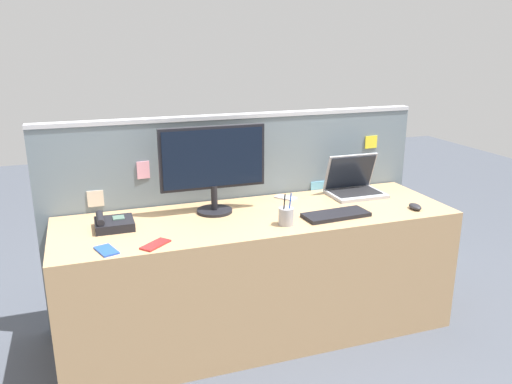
# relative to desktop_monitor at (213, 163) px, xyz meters

# --- Properties ---
(ground_plane) EXTENTS (10.00, 10.00, 0.00)m
(ground_plane) POSITION_rel_desktop_monitor_xyz_m (0.22, -0.14, -1.01)
(ground_plane) COLOR #424751
(desk) EXTENTS (2.21, 0.68, 0.73)m
(desk) POSITION_rel_desktop_monitor_xyz_m (0.22, -0.14, -0.65)
(desk) COLOR tan
(desk) RESTS_ON ground_plane
(cubicle_divider) EXTENTS (2.35, 0.08, 1.24)m
(cubicle_divider) POSITION_rel_desktop_monitor_xyz_m (0.22, 0.24, -0.39)
(cubicle_divider) COLOR slate
(cubicle_divider) RESTS_ON ground_plane
(desktop_monitor) EXTENTS (0.59, 0.20, 0.49)m
(desktop_monitor) POSITION_rel_desktop_monitor_xyz_m (0.00, 0.00, 0.00)
(desktop_monitor) COLOR black
(desktop_monitor) RESTS_ON desk
(laptop) EXTENTS (0.33, 0.25, 0.25)m
(laptop) POSITION_rel_desktop_monitor_xyz_m (0.92, 0.05, -0.22)
(laptop) COLOR #9EA0A8
(laptop) RESTS_ON desk
(desk_phone) EXTENTS (0.19, 0.18, 0.08)m
(desk_phone) POSITION_rel_desktop_monitor_xyz_m (-0.56, -0.09, -0.26)
(desk_phone) COLOR black
(desk_phone) RESTS_ON desk
(keyboard_main) EXTENTS (0.38, 0.17, 0.02)m
(keyboard_main) POSITION_rel_desktop_monitor_xyz_m (0.61, -0.30, -0.27)
(keyboard_main) COLOR black
(keyboard_main) RESTS_ON desk
(computer_mouse_right_hand) EXTENTS (0.07, 0.11, 0.03)m
(computer_mouse_right_hand) POSITION_rel_desktop_monitor_xyz_m (1.10, -0.34, -0.27)
(computer_mouse_right_hand) COLOR #232328
(computer_mouse_right_hand) RESTS_ON desk
(pen_cup) EXTENTS (0.08, 0.08, 0.17)m
(pen_cup) POSITION_rel_desktop_monitor_xyz_m (0.30, -0.33, -0.24)
(pen_cup) COLOR #99999E
(pen_cup) RESTS_ON desk
(cell_phone_blue_case) EXTENTS (0.11, 0.15, 0.01)m
(cell_phone_blue_case) POSITION_rel_desktop_monitor_xyz_m (-0.61, -0.38, -0.28)
(cell_phone_blue_case) COLOR blue
(cell_phone_blue_case) RESTS_ON desk
(cell_phone_red_case) EXTENTS (0.16, 0.15, 0.01)m
(cell_phone_red_case) POSITION_rel_desktop_monitor_xyz_m (-0.39, -0.39, -0.28)
(cell_phone_red_case) COLOR #B22323
(cell_phone_red_case) RESTS_ON desk
(cell_phone_silver_slab) EXTENTS (0.13, 0.14, 0.01)m
(cell_phone_silver_slab) POSITION_rel_desktop_monitor_xyz_m (0.48, 0.10, -0.28)
(cell_phone_silver_slab) COLOR #B7BAC1
(cell_phone_silver_slab) RESTS_ON desk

